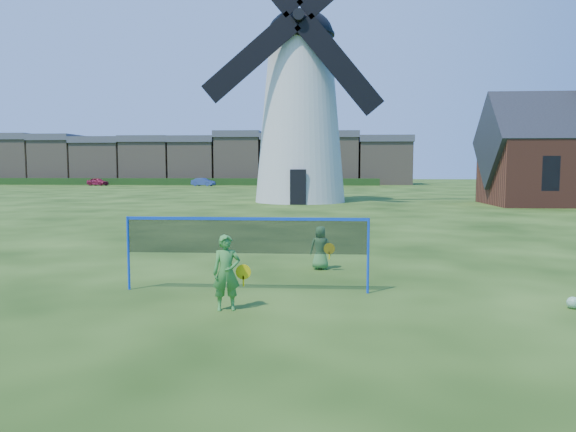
% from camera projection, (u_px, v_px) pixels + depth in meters
% --- Properties ---
extents(ground, '(220.00, 220.00, 0.00)m').
position_uv_depth(ground, '(277.00, 288.00, 11.43)').
color(ground, black).
rests_on(ground, ground).
extents(windmill, '(13.62, 6.68, 19.71)m').
position_uv_depth(windmill, '(300.00, 107.00, 39.36)').
color(windmill, silver).
rests_on(windmill, ground).
extents(badminton_net, '(5.05, 0.05, 1.55)m').
position_uv_depth(badminton_net, '(246.00, 237.00, 10.98)').
color(badminton_net, blue).
rests_on(badminton_net, ground).
extents(player_girl, '(0.70, 0.43, 1.37)m').
position_uv_depth(player_girl, '(227.00, 273.00, 9.57)').
color(player_girl, '#3D8836').
rests_on(player_girl, ground).
extents(player_boy, '(0.64, 0.43, 1.10)m').
position_uv_depth(player_boy, '(321.00, 248.00, 13.44)').
color(player_boy, '#488942').
rests_on(player_boy, ground).
extents(play_ball, '(0.22, 0.22, 0.22)m').
position_uv_depth(play_ball, '(573.00, 303.00, 9.72)').
color(play_ball, green).
rests_on(play_ball, ground).
extents(terraced_houses, '(66.35, 8.40, 8.09)m').
position_uv_depth(terraced_houses, '(197.00, 159.00, 83.88)').
color(terraced_houses, '#8B745C').
rests_on(terraced_houses, ground).
extents(hedge, '(62.00, 0.80, 1.00)m').
position_uv_depth(hedge, '(167.00, 182.00, 78.42)').
color(hedge, '#193814').
rests_on(hedge, ground).
extents(car_left, '(3.48, 2.31, 1.10)m').
position_uv_depth(car_left, '(98.00, 182.00, 76.10)').
color(car_left, maroon).
rests_on(car_left, ground).
extents(car_right, '(3.56, 2.19, 1.11)m').
position_uv_depth(car_right, '(203.00, 182.00, 74.38)').
color(car_right, navy).
rests_on(car_right, ground).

